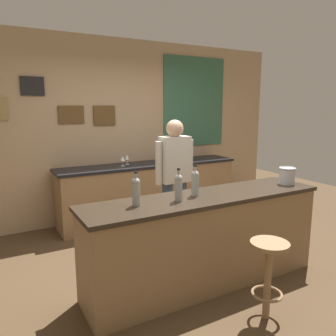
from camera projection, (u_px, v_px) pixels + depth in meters
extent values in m
plane|color=#4C3823|center=(184.00, 266.00, 3.74)|extent=(10.00, 10.00, 0.00)
cube|color=tan|center=(116.00, 131.00, 5.23)|extent=(6.00, 0.06, 2.80)
cube|color=black|center=(32.00, 86.00, 4.50)|extent=(0.31, 0.02, 0.25)
cube|color=brown|center=(71.00, 115.00, 4.81)|extent=(0.37, 0.02, 0.26)
cube|color=brown|center=(104.00, 115.00, 5.05)|extent=(0.34, 0.02, 0.30)
cube|color=#38664C|center=(194.00, 102.00, 5.81)|extent=(1.22, 0.02, 1.52)
cube|color=olive|center=(205.00, 242.00, 3.32)|extent=(2.45, 0.57, 0.88)
cube|color=#2D2319|center=(206.00, 197.00, 3.24)|extent=(2.50, 0.60, 0.04)
cube|color=olive|center=(150.00, 192.00, 5.27)|extent=(2.85, 0.53, 0.86)
cube|color=black|center=(150.00, 164.00, 5.19)|extent=(2.91, 0.56, 0.04)
cylinder|color=#384766|center=(181.00, 214.00, 4.21)|extent=(0.13, 0.13, 0.86)
cylinder|color=#384766|center=(167.00, 216.00, 4.12)|extent=(0.13, 0.13, 0.86)
cube|color=beige|center=(175.00, 159.00, 4.04)|extent=(0.36, 0.20, 0.56)
sphere|color=tan|center=(175.00, 128.00, 3.97)|extent=(0.21, 0.21, 0.21)
cylinder|color=beige|center=(190.00, 160.00, 4.15)|extent=(0.08, 0.08, 0.52)
cylinder|color=beige|center=(159.00, 163.00, 3.94)|extent=(0.08, 0.08, 0.52)
cylinder|color=olive|center=(268.00, 282.00, 2.78)|extent=(0.06, 0.06, 0.65)
torus|color=olive|center=(267.00, 294.00, 2.80)|extent=(0.26, 0.26, 0.02)
cylinder|color=olive|center=(270.00, 244.00, 2.72)|extent=(0.32, 0.32, 0.03)
cylinder|color=#999E99|center=(136.00, 195.00, 2.88)|extent=(0.07, 0.07, 0.20)
sphere|color=#999E99|center=(136.00, 182.00, 2.86)|extent=(0.07, 0.07, 0.07)
cylinder|color=#999E99|center=(136.00, 178.00, 2.86)|extent=(0.03, 0.03, 0.09)
cylinder|color=black|center=(136.00, 172.00, 2.85)|extent=(0.03, 0.03, 0.02)
cylinder|color=#999E99|center=(179.00, 190.00, 3.03)|extent=(0.07, 0.07, 0.20)
sphere|color=#999E99|center=(179.00, 178.00, 3.01)|extent=(0.07, 0.07, 0.07)
cylinder|color=#999E99|center=(179.00, 175.00, 3.00)|extent=(0.03, 0.03, 0.09)
cylinder|color=black|center=(179.00, 169.00, 2.99)|extent=(0.03, 0.03, 0.02)
cylinder|color=#999E99|center=(195.00, 186.00, 3.20)|extent=(0.07, 0.07, 0.20)
sphere|color=#999E99|center=(195.00, 174.00, 3.18)|extent=(0.07, 0.07, 0.07)
cylinder|color=#999E99|center=(195.00, 171.00, 3.17)|extent=(0.03, 0.03, 0.09)
cylinder|color=black|center=(195.00, 166.00, 3.16)|extent=(0.03, 0.03, 0.02)
cylinder|color=#B7BABF|center=(287.00, 176.00, 3.70)|extent=(0.17, 0.17, 0.18)
torus|color=#B7BABF|center=(287.00, 168.00, 3.68)|extent=(0.19, 0.19, 0.02)
cylinder|color=silver|center=(123.00, 166.00, 4.93)|extent=(0.06, 0.06, 0.00)
cylinder|color=silver|center=(123.00, 163.00, 4.93)|extent=(0.01, 0.01, 0.07)
cone|color=silver|center=(123.00, 158.00, 4.91)|extent=(0.07, 0.07, 0.08)
cylinder|color=silver|center=(127.00, 164.00, 5.08)|extent=(0.06, 0.06, 0.00)
cylinder|color=silver|center=(127.00, 162.00, 5.07)|extent=(0.01, 0.01, 0.07)
cone|color=silver|center=(127.00, 157.00, 5.06)|extent=(0.07, 0.07, 0.08)
cylinder|color=#336699|center=(164.00, 159.00, 5.34)|extent=(0.08, 0.08, 0.09)
torus|color=#336699|center=(167.00, 158.00, 5.37)|extent=(0.06, 0.01, 0.06)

